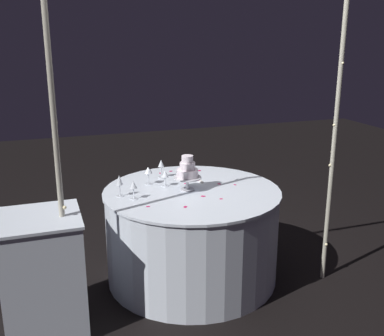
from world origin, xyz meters
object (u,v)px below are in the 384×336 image
at_px(wine_glass_2, 119,181).
at_px(cake_knife, 197,179).
at_px(wine_glass_4, 148,171).
at_px(wine_glass_3, 133,186).
at_px(side_table, 44,273).
at_px(wine_glass_1, 165,175).
at_px(decorative_arch, 210,102).
at_px(main_table, 192,234).
at_px(tiered_cake, 187,171).
at_px(wine_glass_0, 161,165).

bearing_deg(wine_glass_2, cake_knife, -162.89).
height_order(wine_glass_2, wine_glass_4, wine_glass_2).
distance_m(wine_glass_3, cake_knife, 0.70).
height_order(side_table, wine_glass_1, wine_glass_1).
bearing_deg(decorative_arch, wine_glass_2, -36.74).
bearing_deg(wine_glass_1, main_table, 137.25).
height_order(decorative_arch, main_table, decorative_arch).
bearing_deg(tiered_cake, main_table, 158.49).
height_order(side_table, wine_glass_3, wine_glass_3).
relative_size(decorative_arch, wine_glass_4, 15.72).
xyz_separation_m(side_table, wine_glass_3, (-0.69, -0.29, 0.45)).
distance_m(main_table, wine_glass_2, 0.76).
xyz_separation_m(decorative_arch, wine_glass_4, (0.29, -0.64, -0.63)).
bearing_deg(wine_glass_4, decorative_arch, 114.37).
relative_size(wine_glass_3, cake_knife, 0.48).
relative_size(decorative_arch, cake_knife, 7.88).
xyz_separation_m(wine_glass_3, wine_glass_4, (-0.19, -0.31, 0.01)).
bearing_deg(wine_glass_3, wine_glass_1, -144.40).
bearing_deg(wine_glass_0, decorative_arch, 100.00).
distance_m(decorative_arch, wine_glass_3, 0.87).
distance_m(tiered_cake, wine_glass_1, 0.22).
xyz_separation_m(side_table, wine_glass_4, (-0.88, -0.60, 0.46)).
height_order(tiered_cake, wine_glass_2, tiered_cake).
bearing_deg(wine_glass_2, main_table, 175.92).
bearing_deg(wine_glass_2, wine_glass_1, -162.62).
distance_m(decorative_arch, wine_glass_0, 1.02).
relative_size(tiered_cake, wine_glass_0, 1.78).
relative_size(wine_glass_1, wine_glass_3, 0.93).
height_order(wine_glass_0, cake_knife, wine_glass_0).
bearing_deg(wine_glass_3, tiered_cake, -171.33).
relative_size(wine_glass_1, wine_glass_2, 0.79).
bearing_deg(wine_glass_1, wine_glass_3, 35.60).
height_order(main_table, wine_glass_0, wine_glass_0).
height_order(main_table, wine_glass_2, wine_glass_2).
bearing_deg(decorative_arch, wine_glass_1, -72.20).
xyz_separation_m(decorative_arch, wine_glass_3, (0.48, -0.33, -0.64)).
xyz_separation_m(wine_glass_3, cake_knife, (-0.62, -0.31, -0.10)).
xyz_separation_m(side_table, tiered_cake, (-1.13, -0.35, 0.51)).
xyz_separation_m(decorative_arch, cake_knife, (-0.14, -0.64, -0.74)).
bearing_deg(cake_knife, wine_glass_4, 0.06).
bearing_deg(main_table, cake_knife, -118.15).
distance_m(side_table, wine_glass_2, 0.85).
bearing_deg(side_table, wine_glass_4, -145.69).
bearing_deg(main_table, wine_glass_0, -70.96).
bearing_deg(main_table, decorative_arch, 89.83).
xyz_separation_m(main_table, wine_glass_3, (0.48, 0.05, 0.48)).
height_order(wine_glass_0, wine_glass_3, wine_glass_0).
bearing_deg(side_table, cake_knife, -155.37).
xyz_separation_m(main_table, side_table, (1.17, 0.34, 0.03)).
distance_m(wine_glass_1, wine_glass_3, 0.37).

